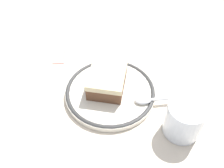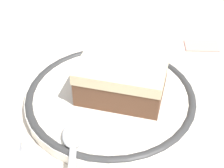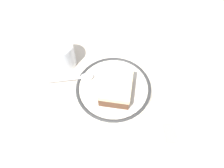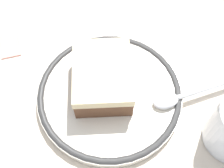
{
  "view_description": "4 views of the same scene",
  "coord_description": "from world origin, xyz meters",
  "views": [
    {
      "loc": [
        -0.31,
        0.16,
        0.45
      ],
      "look_at": [
        0.03,
        -0.0,
        0.03
      ],
      "focal_mm": 40.72,
      "sensor_mm": 36.0,
      "label": 1
    },
    {
      "loc": [
        -0.08,
        -0.29,
        0.28
      ],
      "look_at": [
        0.03,
        -0.0,
        0.03
      ],
      "focal_mm": 54.4,
      "sensor_mm": 36.0,
      "label": 2
    },
    {
      "loc": [
        0.3,
        -0.14,
        0.51
      ],
      "look_at": [
        0.03,
        -0.0,
        0.03
      ],
      "focal_mm": 34.63,
      "sensor_mm": 36.0,
      "label": 3
    },
    {
      "loc": [
        -0.12,
        0.12,
        0.38
      ],
      "look_at": [
        0.03,
        -0.0,
        0.03
      ],
      "focal_mm": 47.12,
      "sensor_mm": 36.0,
      "label": 4
    }
  ],
  "objects": [
    {
      "name": "plate",
      "position": [
        0.03,
        -0.0,
        0.01
      ],
      "size": [
        0.2,
        0.2,
        0.01
      ],
      "color": "silver",
      "rests_on": "placemat"
    },
    {
      "name": "placemat",
      "position": [
        0.0,
        0.0,
        0.0
      ],
      "size": [
        0.49,
        0.31,
        0.0
      ],
      "primitive_type": "cube",
      "color": "beige",
      "rests_on": "ground_plane"
    },
    {
      "name": "napkin",
      "position": [
        -0.15,
        0.07,
        0.0
      ],
      "size": [
        0.16,
        0.15,
        0.0
      ],
      "primitive_type": "cube",
      "rotation": [
        0.0,
        0.0,
        3.87
      ],
      "color": "white",
      "rests_on": "placemat"
    },
    {
      "name": "ground_plane",
      "position": [
        0.0,
        0.0,
        0.0
      ],
      "size": [
        2.4,
        2.4,
        0.0
      ],
      "primitive_type": "plane",
      "color": "#B7B2A8"
    },
    {
      "name": "spoon",
      "position": [
        -0.04,
        -0.07,
        0.02
      ],
      "size": [
        0.06,
        0.13,
        0.01
      ],
      "color": "silver",
      "rests_on": "plate"
    },
    {
      "name": "cup",
      "position": [
        -0.12,
        -0.09,
        0.03
      ],
      "size": [
        0.07,
        0.07,
        0.08
      ],
      "color": "silver",
      "rests_on": "placemat"
    },
    {
      "name": "cake_slice",
      "position": [
        0.05,
        0.0,
        0.04
      ],
      "size": [
        0.13,
        0.12,
        0.04
      ],
      "color": "brown",
      "rests_on": "plate"
    },
    {
      "name": "sugar_packet",
      "position": [
        0.2,
        0.07,
        0.0
      ],
      "size": [
        0.06,
        0.05,
        0.01
      ],
      "primitive_type": "cube",
      "rotation": [
        0.0,
        0.0,
        5.87
      ],
      "color": "#E5998C",
      "rests_on": "placemat"
    }
  ]
}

